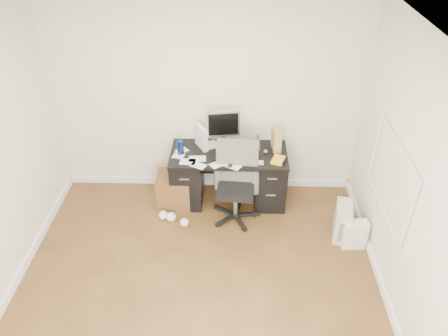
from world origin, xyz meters
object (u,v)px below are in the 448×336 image
(desk, at_px, (229,175))
(keyboard, at_px, (234,158))
(office_chair, at_px, (236,185))
(lcd_monitor, at_px, (223,130))
(pc_tower, at_px, (342,221))
(wicker_basket, at_px, (174,190))

(desk, bearing_deg, keyboard, -62.98)
(keyboard, height_order, office_chair, office_chair)
(keyboard, xyz_separation_m, office_chair, (0.03, -0.25, -0.24))
(lcd_monitor, relative_size, pc_tower, 1.28)
(office_chair, bearing_deg, keyboard, 101.86)
(desk, distance_m, wicker_basket, 0.76)
(keyboard, distance_m, office_chair, 0.35)
(desk, bearing_deg, wicker_basket, -172.43)
(keyboard, relative_size, pc_tower, 1.18)
(keyboard, height_order, pc_tower, keyboard)
(keyboard, relative_size, office_chair, 0.48)
(keyboard, distance_m, wicker_basket, 0.96)
(office_chair, bearing_deg, pc_tower, -7.73)
(lcd_monitor, height_order, pc_tower, lcd_monitor)
(wicker_basket, bearing_deg, keyboard, -2.23)
(desk, height_order, lcd_monitor, lcd_monitor)
(pc_tower, xyz_separation_m, wicker_basket, (-2.13, 0.57, 0.01))
(desk, xyz_separation_m, office_chair, (0.10, -0.38, 0.12))
(desk, distance_m, office_chair, 0.41)
(lcd_monitor, xyz_separation_m, pc_tower, (1.48, -0.79, -0.81))
(pc_tower, height_order, wicker_basket, wicker_basket)
(lcd_monitor, relative_size, wicker_basket, 1.24)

